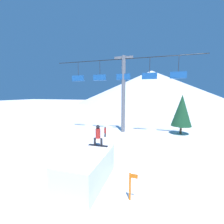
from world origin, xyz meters
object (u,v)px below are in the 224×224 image
(pine_tree_near, at_px, (182,110))
(trail_marker, at_px, (130,185))
(snowboarder, at_px, (98,135))
(distant_skier, at_px, (105,131))
(snow_ramp, at_px, (87,168))

(pine_tree_near, distance_m, trail_marker, 14.43)
(snowboarder, bearing_deg, distant_skier, 105.93)
(snowboarder, height_order, distant_skier, snowboarder)
(distant_skier, bearing_deg, snowboarder, -74.07)
(snow_ramp, relative_size, pine_tree_near, 0.79)
(snow_ramp, height_order, pine_tree_near, pine_tree_near)
(snowboarder, relative_size, distant_skier, 1.12)
(pine_tree_near, bearing_deg, distant_skier, -155.44)
(trail_marker, bearing_deg, pine_tree_near, 73.28)
(snowboarder, distance_m, pine_tree_near, 13.26)
(trail_marker, height_order, distant_skier, trail_marker)
(snowboarder, distance_m, trail_marker, 3.69)
(pine_tree_near, distance_m, distant_skier, 9.87)
(snowboarder, bearing_deg, pine_tree_near, 60.18)
(pine_tree_near, bearing_deg, snowboarder, -119.82)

